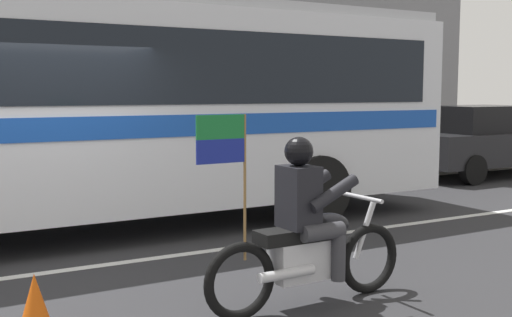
% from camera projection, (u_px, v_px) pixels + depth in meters
% --- Properties ---
extents(ground_plane, '(60.00, 60.00, 0.00)m').
position_uv_depth(ground_plane, '(52.00, 258.00, 7.45)').
color(ground_plane, '#2B2B2D').
extents(lane_center_stripe, '(26.60, 0.14, 0.01)m').
position_uv_depth(lane_center_stripe, '(64.00, 270.00, 6.93)').
color(lane_center_stripe, silver).
rests_on(lane_center_stripe, ground_plane).
extents(transit_bus, '(10.64, 2.73, 3.22)m').
position_uv_depth(transit_bus, '(95.00, 97.00, 8.71)').
color(transit_bus, silver).
rests_on(transit_bus, ground_plane).
extents(motorcycle_with_rider, '(2.20, 0.64, 1.78)m').
position_uv_depth(motorcycle_with_rider, '(307.00, 235.00, 5.72)').
color(motorcycle_with_rider, black).
rests_on(motorcycle_with_rider, ground_plane).
extents(parked_hatchback_downstreet, '(4.28, 1.89, 1.64)m').
position_uv_depth(parked_hatchback_downstreet, '(484.00, 140.00, 14.54)').
color(parked_hatchback_downstreet, black).
rests_on(parked_hatchback_downstreet, ground_plane).
extents(traffic_cone, '(0.36, 0.36, 0.55)m').
position_uv_depth(traffic_cone, '(35.00, 310.00, 4.94)').
color(traffic_cone, '#EA590F').
rests_on(traffic_cone, ground_plane).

